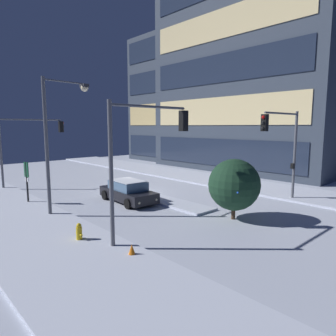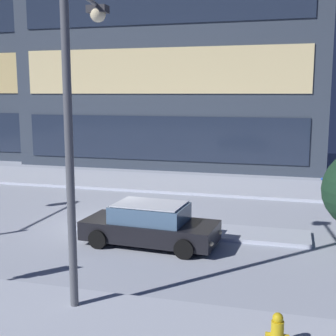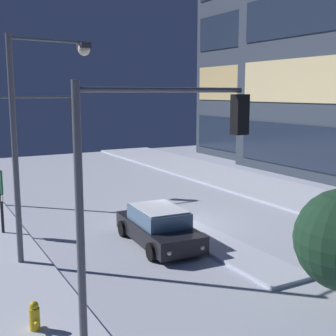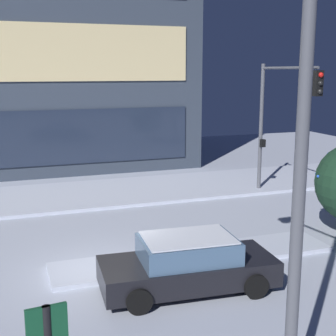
# 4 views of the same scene
# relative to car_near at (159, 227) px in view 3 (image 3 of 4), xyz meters

# --- Properties ---
(ground) EXTENTS (52.00, 52.00, 0.00)m
(ground) POSITION_rel_car_near_xyz_m (-2.11, 1.90, -0.71)
(ground) COLOR silver
(curb_strip_far) EXTENTS (52.00, 5.20, 0.14)m
(curb_strip_far) POSITION_rel_car_near_xyz_m (-2.11, 10.72, -0.64)
(curb_strip_far) COLOR silver
(curb_strip_far) RESTS_ON ground
(median_strip) EXTENTS (9.00, 1.80, 0.14)m
(median_strip) POSITION_rel_car_near_xyz_m (1.00, 1.89, -0.64)
(median_strip) COLOR silver
(median_strip) RESTS_ON ground
(office_tower_secondary) EXTENTS (12.53, 8.47, 18.07)m
(office_tower_secondary) POSITION_rel_car_near_xyz_m (-16.61, 20.44, 8.32)
(office_tower_secondary) COLOR #384251
(office_tower_secondary) RESTS_ON ground
(car_near) EXTENTS (4.89, 2.37, 1.49)m
(car_near) POSITION_rel_car_near_xyz_m (0.00, 0.00, 0.00)
(car_near) COLOR black
(car_near) RESTS_ON ground
(traffic_light_corner_near_left) EXTENTS (0.32, 5.47, 5.88)m
(traffic_light_corner_near_left) POSITION_rel_car_near_xyz_m (-10.36, -2.89, 3.46)
(traffic_light_corner_near_left) COLOR #565960
(traffic_light_corner_near_left) RESTS_ON ground
(traffic_light_corner_near_right) EXTENTS (0.32, 4.57, 6.19)m
(traffic_light_corner_near_right) POSITION_rel_car_near_xyz_m (6.18, -3.34, 3.61)
(traffic_light_corner_near_right) COLOR #565960
(traffic_light_corner_near_right) RESTS_ON ground
(street_lamp_arched) EXTENTS (0.72, 2.93, 7.82)m
(street_lamp_arched) POSITION_rel_car_near_xyz_m (-0.40, -4.46, 4.37)
(street_lamp_arched) COLOR #565960
(street_lamp_arched) RESTS_ON ground
(fire_hydrant) EXTENTS (0.48, 0.26, 0.88)m
(fire_hydrant) POSITION_rel_car_near_xyz_m (4.56, -5.85, -0.29)
(fire_hydrant) COLOR gold
(fire_hydrant) RESTS_ON ground
(parking_info_sign) EXTENTS (0.55, 0.12, 2.80)m
(parking_info_sign) POSITION_rel_car_near_xyz_m (-4.09, -5.21, 1.08)
(parking_info_sign) COLOR black
(parking_info_sign) RESTS_ON ground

